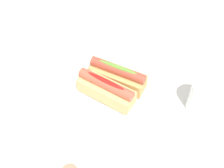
% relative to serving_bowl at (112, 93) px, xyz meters
% --- Properties ---
extents(ground_plane, '(2.40, 2.40, 0.00)m').
position_rel_serving_bowl_xyz_m(ground_plane, '(-0.02, 0.01, -0.02)').
color(ground_plane, silver).
extents(serving_bowl, '(0.27, 0.27, 0.04)m').
position_rel_serving_bowl_xyz_m(serving_bowl, '(0.00, 0.00, 0.00)').
color(serving_bowl, white).
rests_on(serving_bowl, ground_plane).
extents(hotdog_front, '(0.16, 0.07, 0.06)m').
position_rel_serving_bowl_xyz_m(hotdog_front, '(-0.01, -0.03, 0.04)').
color(hotdog_front, tan).
rests_on(hotdog_front, serving_bowl).
extents(hotdog_back, '(0.16, 0.09, 0.06)m').
position_rel_serving_bowl_xyz_m(hotdog_back, '(0.01, 0.03, 0.04)').
color(hotdog_back, '#DBB270').
rests_on(hotdog_back, serving_bowl).
extents(water_glass, '(0.07, 0.07, 0.09)m').
position_rel_serving_bowl_xyz_m(water_glass, '(-0.23, -0.04, 0.02)').
color(water_glass, white).
rests_on(water_glass, ground_plane).
extents(napkin_box, '(0.12, 0.06, 0.15)m').
position_rel_serving_bowl_xyz_m(napkin_box, '(0.19, 0.14, 0.06)').
color(napkin_box, white).
rests_on(napkin_box, ground_plane).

